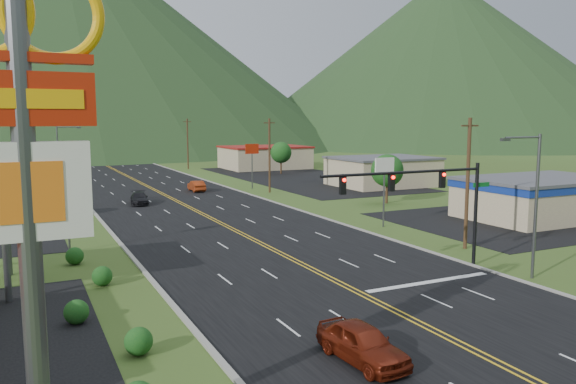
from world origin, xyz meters
name	(u,v)px	position (x,y,z in m)	size (l,w,h in m)	color
ground	(534,382)	(0.00, 0.00, 0.00)	(500.00, 500.00, 0.00)	#364819
road	(534,382)	(0.00, 0.00, 0.00)	(20.00, 460.00, 0.04)	black
pylon_sign	(24,142)	(-17.00, 2.00, 9.30)	(4.32, 0.60, 14.00)	#59595E
traffic_signal	(429,191)	(6.48, 14.00, 5.33)	(13.10, 0.43, 7.00)	black
streetlight_east	(533,196)	(11.18, 10.00, 5.18)	(3.28, 0.25, 9.00)	#59595E
streetlight_west	(61,153)	(-11.68, 70.00, 5.18)	(3.28, 0.25, 9.00)	#59595E
building_east_near	(541,196)	(30.00, 25.00, 2.27)	(15.40, 10.40, 4.10)	#CBB68D
building_east_mid	(382,171)	(32.00, 55.00, 2.16)	(14.40, 11.40, 4.30)	#CBB68D
building_east_far	(265,157)	(28.00, 90.00, 2.26)	(16.40, 12.40, 4.50)	#CBB68D
pole_sign_west_a	(66,185)	(-14.00, 30.00, 5.05)	(2.00, 0.18, 6.40)	#59595E
pole_sign_west_b	(50,164)	(-14.00, 52.00, 5.05)	(2.00, 0.18, 6.40)	#59595E
pole_sign_east_a	(384,172)	(13.00, 28.00, 5.05)	(2.00, 0.18, 6.40)	#59595E
pole_sign_east_b	(252,153)	(13.00, 60.00, 5.05)	(2.00, 0.18, 6.40)	#59595E
tree_east_a	(387,171)	(22.00, 40.00, 3.89)	(3.84, 3.84, 5.82)	#382314
tree_east_b	(281,153)	(26.00, 78.00, 3.89)	(3.84, 3.84, 5.82)	#382314
utility_pole_a	(468,182)	(13.50, 18.00, 5.13)	(1.60, 0.28, 10.00)	#382314
utility_pole_b	(269,155)	(13.50, 55.00, 5.13)	(1.60, 0.28, 10.00)	#382314
utility_pole_c	(188,143)	(13.50, 95.00, 5.13)	(1.60, 0.28, 10.00)	#382314
utility_pole_d	(146,138)	(13.50, 135.00, 5.13)	(1.60, 0.28, 10.00)	#382314
mountain_n	(59,32)	(0.00, 220.00, 42.50)	(220.00, 220.00, 85.00)	#1C3D1B
mountain_ne	(442,60)	(147.84, 176.19, 35.00)	(180.00, 180.00, 70.00)	#1C3D1B
car_red_near	(362,344)	(-4.92, 4.28, 0.79)	(1.86, 4.63, 1.58)	#62190A
car_dark_mid	(139,199)	(-4.58, 51.76, 0.69)	(1.93, 4.74, 1.38)	black
car_red_far	(196,186)	(4.89, 60.45, 0.73)	(1.54, 4.43, 1.46)	#9F3311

